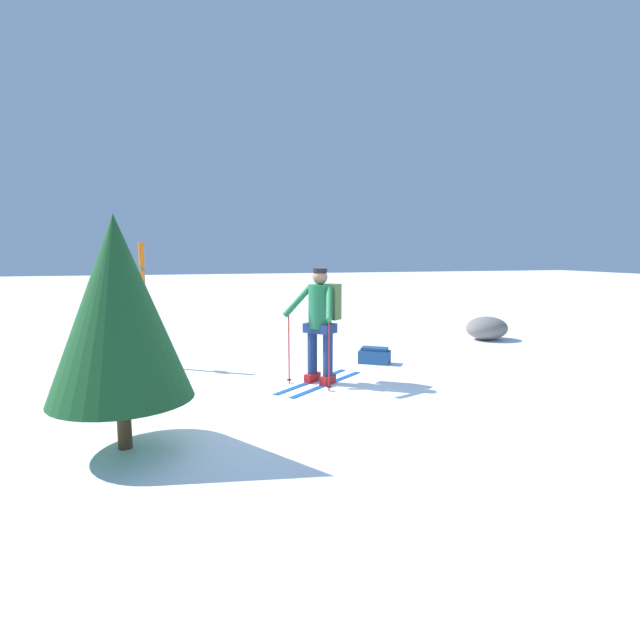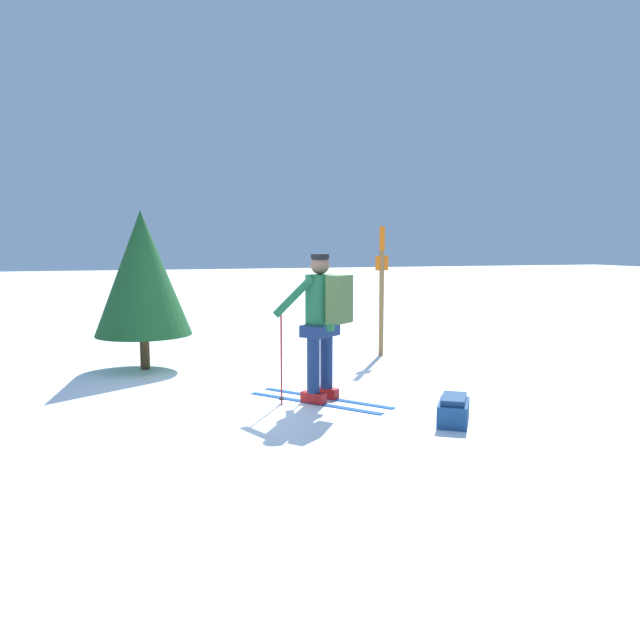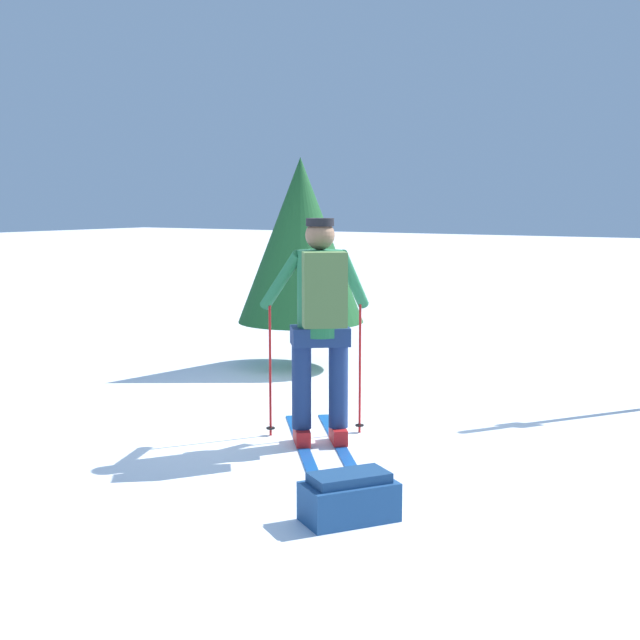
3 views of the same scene
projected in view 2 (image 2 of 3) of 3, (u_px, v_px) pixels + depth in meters
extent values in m
plane|color=white|center=(269.00, 392.00, 7.86)|extent=(80.00, 80.00, 0.00)
cube|color=#144C9E|center=(313.00, 403.00, 7.31)|extent=(1.45, 1.23, 0.01)
cube|color=red|center=(313.00, 398.00, 7.30)|extent=(0.30, 0.28, 0.12)
cylinder|color=navy|center=(313.00, 362.00, 7.25)|extent=(0.15, 0.15, 0.72)
cube|color=#144C9E|center=(326.00, 398.00, 7.55)|extent=(1.45, 1.23, 0.01)
cube|color=red|center=(326.00, 393.00, 7.54)|extent=(0.30, 0.28, 0.12)
cylinder|color=navy|center=(326.00, 359.00, 7.49)|extent=(0.15, 0.15, 0.72)
cube|color=navy|center=(320.00, 330.00, 7.32)|extent=(0.51, 0.52, 0.14)
cylinder|color=#1E663D|center=(320.00, 303.00, 7.28)|extent=(0.35, 0.35, 0.65)
sphere|color=#8C664C|center=(320.00, 265.00, 7.23)|extent=(0.22, 0.22, 0.22)
cylinder|color=black|center=(320.00, 256.00, 7.22)|extent=(0.21, 0.21, 0.06)
cube|color=#4C6B38|center=(339.00, 299.00, 7.14)|extent=(0.34, 0.36, 0.55)
cylinder|color=red|center=(281.00, 357.00, 7.22)|extent=(0.02, 0.02, 1.11)
cylinder|color=black|center=(282.00, 399.00, 7.28)|extent=(0.07, 0.07, 0.01)
cylinder|color=#1E663D|center=(294.00, 296.00, 7.13)|extent=(0.23, 0.49, 0.49)
cylinder|color=red|center=(316.00, 348.00, 7.82)|extent=(0.02, 0.02, 1.11)
cylinder|color=black|center=(316.00, 387.00, 7.88)|extent=(0.07, 0.07, 0.01)
cylinder|color=#1E663D|center=(320.00, 293.00, 7.60)|extent=(0.49, 0.14, 0.49)
cube|color=navy|center=(453.00, 413.00, 6.48)|extent=(0.62, 0.55, 0.23)
cube|color=navy|center=(454.00, 399.00, 6.46)|extent=(0.52, 0.45, 0.06)
cylinder|color=olive|center=(382.00, 292.00, 10.34)|extent=(0.08, 0.08, 2.15)
cylinder|color=orange|center=(382.00, 238.00, 10.24)|extent=(0.09, 0.09, 0.39)
cube|color=orange|center=(382.00, 263.00, 10.28)|extent=(0.06, 0.24, 0.24)
cylinder|color=#4C331E|center=(145.00, 352.00, 9.30)|extent=(0.14, 0.14, 0.52)
cone|color=#194C23|center=(142.00, 273.00, 9.15)|extent=(1.41, 1.41, 1.83)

